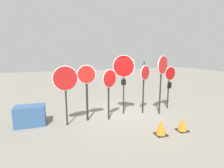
{
  "coord_description": "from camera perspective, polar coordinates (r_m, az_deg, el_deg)",
  "views": [
    {
      "loc": [
        -2.81,
        -6.83,
        2.76
      ],
      "look_at": [
        -0.55,
        0.0,
        1.44
      ],
      "focal_mm": 28.0,
      "sensor_mm": 36.0,
      "label": 1
    }
  ],
  "objects": [
    {
      "name": "stop_sign_5",
      "position": [
        7.89,
        16.08,
        4.11
      ],
      "size": [
        0.73,
        0.41,
        2.62
      ],
      "rotation": [
        0.0,
        0.0,
        0.49
      ],
      "color": "black",
      "rests_on": "ground"
    },
    {
      "name": "stop_sign_1",
      "position": [
        6.92,
        -8.26,
        0.38
      ],
      "size": [
        0.73,
        0.18,
        2.28
      ],
      "rotation": [
        0.0,
        0.0,
        -0.12
      ],
      "color": "black",
      "rests_on": "ground"
    },
    {
      "name": "stop_sign_0",
      "position": [
        6.58,
        -14.98,
        0.71
      ],
      "size": [
        0.92,
        0.14,
        2.29
      ],
      "rotation": [
        0.0,
        0.0,
        0.06
      ],
      "color": "black",
      "rests_on": "ground"
    },
    {
      "name": "stop_sign_4",
      "position": [
        7.83,
        10.58,
        1.85
      ],
      "size": [
        0.59,
        0.34,
        2.35
      ],
      "rotation": [
        0.0,
        0.0,
        0.51
      ],
      "color": "black",
      "rests_on": "ground"
    },
    {
      "name": "storage_crate",
      "position": [
        7.4,
        -25.17,
        -9.35
      ],
      "size": [
        1.08,
        0.62,
        0.77
      ],
      "color": "#335684",
      "rests_on": "ground"
    },
    {
      "name": "stop_sign_2",
      "position": [
        6.97,
        -0.87,
        0.07
      ],
      "size": [
        0.66,
        0.36,
        2.1
      ],
      "rotation": [
        0.0,
        0.0,
        0.48
      ],
      "color": "black",
      "rests_on": "ground"
    },
    {
      "name": "ground_plane",
      "position": [
        7.88,
        3.85,
        -10.15
      ],
      "size": [
        40.0,
        40.0,
        0.0
      ],
      "primitive_type": "plane",
      "color": "gray"
    },
    {
      "name": "stop_sign_6",
      "position": [
        8.89,
        18.32,
        1.82
      ],
      "size": [
        0.67,
        0.17,
        2.09
      ],
      "rotation": [
        0.0,
        0.0,
        0.19
      ],
      "color": "black",
      "rests_on": "ground"
    },
    {
      "name": "stop_sign_3",
      "position": [
        7.6,
        3.84,
        4.61
      ],
      "size": [
        0.82,
        0.54,
        2.65
      ],
      "rotation": [
        0.0,
        0.0,
        -0.57
      ],
      "color": "black",
      "rests_on": "ground"
    },
    {
      "name": "traffic_cone_1",
      "position": [
        6.83,
        22.04,
        -12.13
      ],
      "size": [
        0.38,
        0.38,
        0.48
      ],
      "color": "black",
      "rests_on": "ground"
    },
    {
      "name": "traffic_cone_0",
      "position": [
        6.27,
        15.71,
        -13.37
      ],
      "size": [
        0.39,
        0.39,
        0.56
      ],
      "color": "black",
      "rests_on": "ground"
    }
  ]
}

